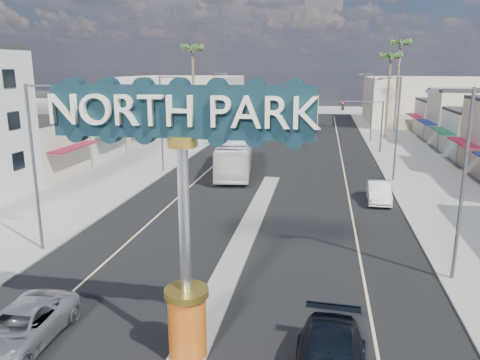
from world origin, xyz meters
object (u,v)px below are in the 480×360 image
at_px(streetlight_l_far, 216,102).
at_px(car_parked_right, 379,192).
at_px(traffic_signal_right, 366,116).
at_px(streetlight_r_near, 460,176).
at_px(palm_left_far, 193,53).
at_px(city_bus, 235,155).
at_px(gateway_sign, 183,194).
at_px(streetlight_r_mid, 395,124).
at_px(palm_right_mid, 391,61).
at_px(traffic_signal_left, 211,113).
at_px(streetlight_l_near, 36,160).
at_px(streetlight_l_mid, 163,119).
at_px(streetlight_r_far, 371,104).
at_px(suv_left, 20,328).
at_px(palm_right_far, 400,48).

xyz_separation_m(streetlight_l_far, car_parked_right, (19.03, -28.91, -4.32)).
height_order(traffic_signal_right, streetlight_r_near, streetlight_r_near).
distance_m(palm_left_far, car_parked_right, 36.14).
bearing_deg(streetlight_l_far, city_bus, -72.46).
relative_size(gateway_sign, streetlight_r_mid, 1.02).
height_order(car_parked_right, city_bus, city_bus).
relative_size(streetlight_r_near, palm_right_mid, 0.74).
height_order(traffic_signal_left, streetlight_l_near, streetlight_l_near).
relative_size(traffic_signal_left, streetlight_l_mid, 0.67).
relative_size(streetlight_r_far, suv_left, 1.75).
relative_size(streetlight_l_mid, streetlight_r_near, 1.00).
bearing_deg(gateway_sign, streetlight_r_near, 37.55).
bearing_deg(palm_left_far, suv_left, -81.92).
bearing_deg(streetlight_l_far, streetlight_r_near, -63.58).
bearing_deg(traffic_signal_left, streetlight_l_mid, -95.10).
distance_m(streetlight_r_mid, palm_left_far, 31.47).
relative_size(gateway_sign, palm_right_mid, 0.76).
xyz_separation_m(streetlight_l_mid, streetlight_r_near, (20.87, -20.00, 0.00)).
relative_size(streetlight_r_mid, palm_left_far, 0.69).
bearing_deg(palm_right_far, traffic_signal_left, -143.33).
distance_m(traffic_signal_right, streetlight_l_near, 39.26).
xyz_separation_m(streetlight_l_mid, palm_left_far, (-2.57, 20.00, 6.43)).
relative_size(streetlight_l_far, suv_left, 1.75).
relative_size(streetlight_r_near, streetlight_r_far, 1.00).
height_order(streetlight_r_near, streetlight_r_mid, same).
bearing_deg(traffic_signal_right, streetlight_r_mid, -84.90).
bearing_deg(streetlight_l_mid, car_parked_right, -19.96).
distance_m(gateway_sign, palm_right_far, 62.20).
bearing_deg(palm_right_far, streetlight_l_mid, -128.48).
bearing_deg(suv_left, gateway_sign, 1.98).
bearing_deg(suv_left, palm_right_mid, 69.57).
xyz_separation_m(streetlight_l_near, car_parked_right, (19.03, 13.09, -4.32)).
relative_size(suv_left, car_parked_right, 1.13).
distance_m(traffic_signal_right, streetlight_r_mid, 14.07).
height_order(streetlight_r_far, suv_left, streetlight_r_far).
relative_size(streetlight_l_near, city_bus, 0.73).
distance_m(streetlight_l_far, car_parked_right, 34.88).
bearing_deg(suv_left, streetlight_l_mid, 97.58).
relative_size(gateway_sign, streetlight_r_far, 1.02).
distance_m(streetlight_l_near, streetlight_l_mid, 20.00).
bearing_deg(streetlight_l_far, streetlight_r_mid, -46.52).
xyz_separation_m(streetlight_l_far, streetlight_r_mid, (20.87, -22.00, 0.00)).
bearing_deg(streetlight_r_mid, streetlight_l_mid, 180.00).
bearing_deg(streetlight_l_near, streetlight_r_far, 63.58).
xyz_separation_m(traffic_signal_left, streetlight_l_mid, (-1.25, -13.99, 0.79)).
bearing_deg(suv_left, palm_right_far, 69.66).
bearing_deg(traffic_signal_left, palm_left_far, 122.43).
bearing_deg(streetlight_l_mid, streetlight_l_far, 90.00).
height_order(traffic_signal_left, car_parked_right, traffic_signal_left).
height_order(gateway_sign, streetlight_l_near, gateway_sign).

